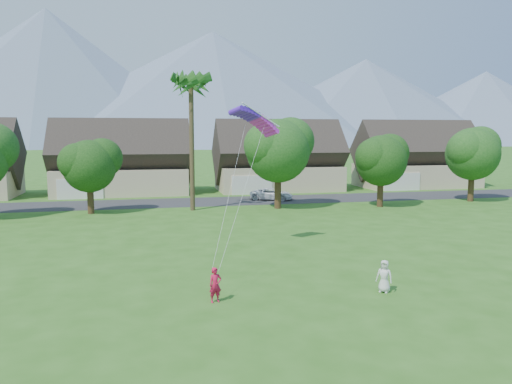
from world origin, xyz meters
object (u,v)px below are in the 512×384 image
object	(u,v)px
parafoil_kite	(255,118)
parked_car	(272,194)
watcher	(384,276)
kite_flyer	(215,285)

from	to	relation	value
parafoil_kite	parked_car	bearing A→B (deg)	45.78
watcher	parafoil_kite	size ratio (longest dim) A/B	0.41
watcher	parked_car	distance (m)	31.42
parked_car	watcher	bearing A→B (deg)	-160.69
parked_car	parafoil_kite	xyz separation A→B (m)	(-6.46, -21.68, 7.38)
parked_car	parafoil_kite	distance (m)	23.79
watcher	parafoil_kite	world-z (taller)	parafoil_kite
kite_flyer	watcher	bearing A→B (deg)	-15.46
kite_flyer	parafoil_kite	bearing A→B (deg)	54.87
watcher	parked_car	world-z (taller)	watcher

